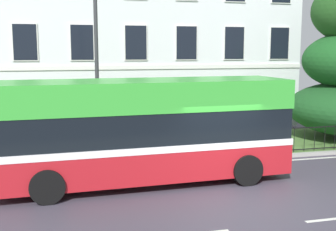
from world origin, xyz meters
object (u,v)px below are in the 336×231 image
(georgian_townhouse, at_px, (143,21))
(single_decker_bus, at_px, (145,129))
(litter_bin, at_px, (184,140))
(street_lamp_post, at_px, (96,52))

(georgian_townhouse, distance_m, single_decker_bus, 12.83)
(georgian_townhouse, relative_size, single_decker_bus, 1.67)
(georgian_townhouse, relative_size, litter_bin, 14.47)
(georgian_townhouse, height_order, single_decker_bus, georgian_townhouse)
(georgian_townhouse, bearing_deg, litter_bin, -90.88)
(street_lamp_post, bearing_deg, single_decker_bus, -66.59)
(single_decker_bus, relative_size, street_lamp_post, 1.33)
(single_decker_bus, xyz_separation_m, litter_bin, (2.17, 3.03, -1.04))
(georgian_townhouse, xyz_separation_m, litter_bin, (-0.14, -8.92, -5.09))
(georgian_townhouse, bearing_deg, single_decker_bus, -100.93)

